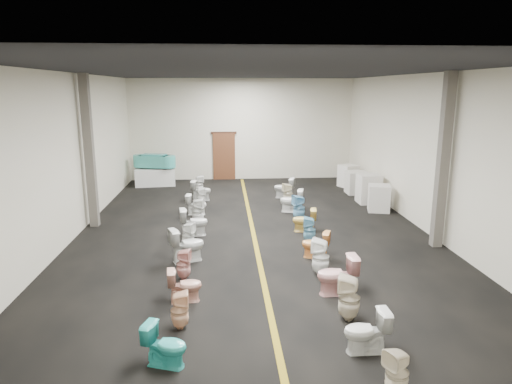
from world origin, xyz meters
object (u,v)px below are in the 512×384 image
bathtub (154,161)px  toilet_left_7 (198,211)px  toilet_left_3 (183,264)px  toilet_left_11 (199,185)px  appliance_crate_a (379,198)px  appliance_crate_b (369,189)px  toilet_left_0 (166,345)px  toilet_left_6 (194,222)px  toilet_right_4 (321,257)px  toilet_right_0 (397,373)px  toilet_right_3 (337,275)px  toilet_left_8 (196,204)px  toilet_left_5 (188,236)px  toilet_left_1 (180,310)px  toilet_right_2 (349,298)px  toilet_left_9 (201,198)px  toilet_right_6 (310,230)px  appliance_crate_d (348,176)px  appliance_crate_c (357,183)px  toilet_left_10 (201,190)px  toilet_right_5 (316,244)px  toilet_right_7 (304,220)px  toilet_right_8 (299,208)px  toilet_right_10 (288,194)px  toilet_right_1 (366,331)px  toilet_left_4 (187,245)px  display_table (155,177)px  toilet_right_11 (284,188)px  toilet_right_9 (291,201)px

bathtub → toilet_left_7: 6.26m
toilet_left_3 → toilet_left_11: bearing=9.2°
appliance_crate_a → appliance_crate_b: appliance_crate_b is taller
toilet_left_0 → toilet_left_6: 6.23m
bathtub → toilet_right_4: bathtub is taller
toilet_left_0 → toilet_right_0: bearing=-87.4°
toilet_right_3 → toilet_left_8: bearing=-153.8°
toilet_left_11 → appliance_crate_b: bearing=-120.1°
toilet_left_5 → toilet_left_1: bearing=-155.5°
toilet_left_1 → toilet_right_2: size_ratio=0.80×
toilet_left_9 → toilet_right_6: size_ratio=0.94×
appliance_crate_d → appliance_crate_c: bearing=-90.0°
toilet_left_10 → toilet_right_5: toilet_left_10 is taller
toilet_left_8 → toilet_left_6: bearing=-171.8°
bathtub → toilet_left_11: (1.96, -1.72, -0.71)m
appliance_crate_b → appliance_crate_a: bearing=-90.0°
toilet_left_1 → toilet_right_7: 6.13m
toilet_right_5 → toilet_right_8: toilet_right_8 is taller
toilet_right_7 → toilet_right_8: toilet_right_8 is taller
appliance_crate_a → toilet_left_8: (-6.14, -0.00, -0.11)m
toilet_right_6 → toilet_right_10: bearing=-169.5°
toilet_left_6 → toilet_left_9: (0.05, 3.15, -0.05)m
appliance_crate_b → toilet_left_9: bearing=-178.4°
toilet_right_1 → toilet_right_10: toilet_right_10 is taller
toilet_left_4 → toilet_right_2: 4.38m
appliance_crate_c → toilet_right_6: bearing=-117.3°
appliance_crate_a → appliance_crate_b: bearing=90.0°
display_table → appliance_crate_a: 9.45m
appliance_crate_c → toilet_right_2: bearing=-107.0°
toilet_left_3 → toilet_right_7: 4.51m
toilet_left_3 → toilet_left_11: toilet_left_11 is taller
toilet_right_5 → toilet_right_7: (0.09, 2.11, -0.00)m
toilet_left_0 → toilet_right_11: bearing=1.8°
toilet_right_0 → toilet_left_10: bearing=170.6°
appliance_crate_b → toilet_right_10: bearing=179.4°
appliance_crate_a → toilet_left_3: 8.06m
toilet_right_3 → toilet_left_10: bearing=-160.0°
toilet_left_9 → toilet_right_2: (3.01, -8.22, 0.08)m
appliance_crate_c → toilet_right_1: (-3.03, -10.94, -0.08)m
toilet_left_9 → toilet_right_6: 5.06m
toilet_right_10 → toilet_left_8: bearing=-83.4°
bathtub → toilet_left_5: bathtub is taller
appliance_crate_c → toilet_left_8: size_ratio=1.29×
toilet_left_5 → toilet_left_7: bearing=18.8°
toilet_left_8 → appliance_crate_a: bearing=-83.2°
toilet_left_3 → appliance_crate_a: bearing=-40.8°
bathtub → toilet_left_6: size_ratio=2.31×
appliance_crate_d → toilet_right_8: appliance_crate_d is taller
toilet_left_10 → toilet_right_9: toilet_right_9 is taller
toilet_left_10 → toilet_right_9: (3.11, -1.89, 0.02)m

